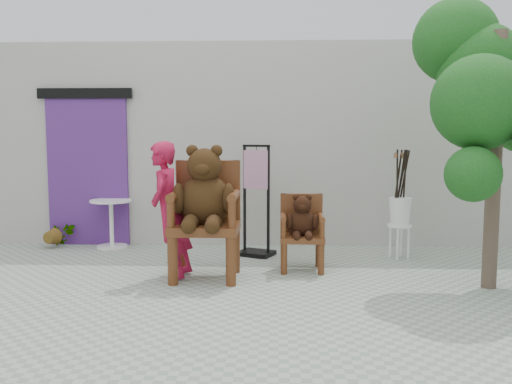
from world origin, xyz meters
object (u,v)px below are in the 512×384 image
display_stand (256,213)px  tree (498,89)px  stool_bucket (400,211)px  cafe_table (111,218)px  chair_small (302,225)px  chair_big (205,202)px  person (170,210)px

display_stand → tree: tree is taller
stool_bucket → tree: tree is taller
cafe_table → tree: size_ratio=0.22×
cafe_table → tree: tree is taller
chair_small → stool_bucket: (1.34, 0.69, 0.08)m
chair_big → stool_bucket: size_ratio=1.06×
cafe_table → stool_bucket: size_ratio=0.48×
chair_big → chair_small: bearing=20.4°
person → display_stand: (0.95, 1.17, -0.20)m
display_stand → chair_big: bearing=-90.0°
cafe_table → chair_big: bearing=-45.4°
chair_big → cafe_table: 2.32m
chair_small → display_stand: bearing=127.6°
chair_big → person: size_ratio=0.98×
stool_bucket → tree: (0.73, -1.22, 1.50)m
person → stool_bucket: size_ratio=1.08×
chair_big → tree: tree is taller
chair_small → cafe_table: bearing=156.2°
chair_big → chair_small: (1.13, 0.42, -0.33)m
cafe_table → tree: (4.79, -1.73, 1.70)m
chair_big → display_stand: size_ratio=1.01×
cafe_table → display_stand: size_ratio=0.47×
cafe_table → display_stand: (2.14, -0.44, 0.14)m
cafe_table → stool_bucket: 4.10m
cafe_table → tree: 5.37m
chair_big → chair_small: size_ratio=1.64×
chair_small → person: person is taller
cafe_table → display_stand: bearing=-11.6°
person → stool_bucket: bearing=115.6°
chair_small → cafe_table: 2.98m
chair_small → cafe_table: size_ratio=1.33×
person → stool_bucket: person is taller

